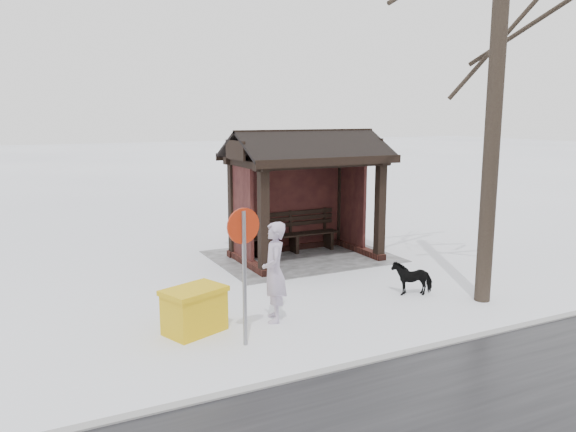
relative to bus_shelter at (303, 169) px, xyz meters
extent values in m
plane|color=white|center=(0.00, 0.16, -2.17)|extent=(120.00, 120.00, 0.00)
cube|color=gray|center=(0.00, 5.66, -2.16)|extent=(120.00, 0.15, 0.06)
cube|color=#99999F|center=(0.00, -0.04, -2.16)|extent=(4.20, 3.20, 0.02)
cube|color=#321712|center=(0.00, -0.74, -2.09)|extent=(3.30, 0.22, 0.16)
cube|color=#321712|center=(-1.50, 0.16, -2.09)|extent=(0.22, 2.10, 0.16)
cube|color=#321712|center=(1.50, 0.16, -2.09)|extent=(0.22, 2.10, 0.16)
cube|color=black|center=(-1.50, 1.06, -1.02)|extent=(0.20, 0.20, 2.30)
cube|color=black|center=(1.50, 1.06, -1.02)|extent=(0.20, 0.20, 2.30)
cube|color=black|center=(-1.50, -0.74, -1.02)|extent=(0.20, 0.20, 2.30)
cube|color=black|center=(1.50, -0.74, -1.02)|extent=(0.20, 0.20, 2.30)
cube|color=black|center=(0.00, -0.74, -0.94)|extent=(2.80, 0.08, 2.14)
cube|color=black|center=(-1.50, -0.16, -0.94)|extent=(0.08, 1.17, 2.14)
cube|color=black|center=(1.50, -0.16, -0.94)|extent=(0.08, 1.17, 2.14)
cube|color=black|center=(0.00, 1.06, 0.19)|extent=(3.40, 0.20, 0.18)
cube|color=black|center=(0.00, -0.74, 0.19)|extent=(3.40, 0.20, 0.18)
cylinder|color=black|center=(-1.50, 4.36, 2.11)|extent=(0.29, 0.29, 8.55)
imported|color=#B1A2BE|center=(2.42, 3.57, -1.32)|extent=(0.59, 0.72, 1.69)
imported|color=black|center=(-0.58, 3.44, -1.85)|extent=(0.83, 0.57, 0.64)
cube|color=gold|center=(3.78, 3.48, -1.84)|extent=(1.06, 0.89, 0.65)
cube|color=gold|center=(3.78, 3.48, -1.48)|extent=(1.12, 0.95, 0.08)
cylinder|color=gray|center=(3.25, 4.31, -1.14)|extent=(0.06, 0.06, 2.05)
cylinder|color=#A5250B|center=(3.25, 4.29, -0.34)|extent=(0.53, 0.11, 0.54)
cylinder|color=white|center=(3.25, 4.27, -0.34)|extent=(0.41, 0.09, 0.41)
camera|label=1|loc=(6.22, 11.75, 1.26)|focal=35.00mm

